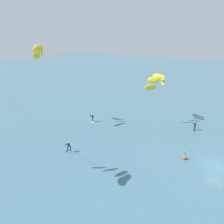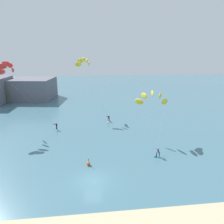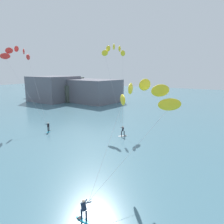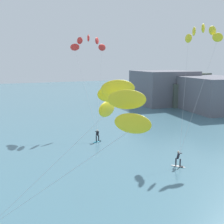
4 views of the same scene
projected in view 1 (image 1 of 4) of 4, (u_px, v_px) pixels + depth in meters
name	position (u px, v px, depth m)	size (l,w,h in m)	color
ground_plane	(216.00, 166.00, 33.67)	(240.00, 240.00, 0.00)	#426B7A
kitesurfer_nearshore	(158.00, 82.00, 47.36)	(6.67, 9.84, 9.63)	#23ADD1
kitesurfer_far_out	(41.00, 55.00, 43.79)	(8.65, 9.90, 15.23)	white
marker_buoy	(185.00, 157.00, 35.22)	(0.56, 0.56, 1.38)	#EA5119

